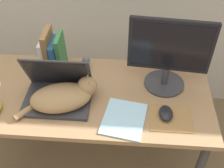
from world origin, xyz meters
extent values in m
cube|color=#93704C|center=(0.00, 0.30, 0.70)|extent=(1.27, 0.59, 0.03)
cylinder|color=#38383D|center=(-0.58, 0.54, 0.34)|extent=(0.04, 0.04, 0.69)
cylinder|color=#38383D|center=(0.58, 0.54, 0.34)|extent=(0.04, 0.04, 0.69)
cube|color=#2D2D33|center=(-0.16, 0.22, 0.72)|extent=(0.34, 0.24, 0.02)
cube|color=#28282D|center=(-0.16, 0.21, 0.74)|extent=(0.28, 0.13, 0.00)
cube|color=#2D2D33|center=(-0.16, 0.30, 0.85)|extent=(0.34, 0.10, 0.23)
cube|color=black|center=(-0.16, 0.29, 0.84)|extent=(0.30, 0.08, 0.20)
ellipsoid|color=#99754C|center=(-0.13, 0.20, 0.77)|extent=(0.34, 0.26, 0.11)
sphere|color=#99754C|center=(-0.01, 0.26, 0.80)|extent=(0.10, 0.10, 0.10)
cone|color=#99754C|center=(-0.01, 0.29, 0.83)|extent=(0.04, 0.04, 0.03)
cone|color=#99754C|center=(0.01, 0.24, 0.83)|extent=(0.04, 0.04, 0.03)
cylinder|color=#99754C|center=(-0.29, 0.13, 0.73)|extent=(0.11, 0.13, 0.03)
cylinder|color=#333338|center=(0.39, 0.39, 0.72)|extent=(0.22, 0.22, 0.01)
cylinder|color=#333338|center=(0.39, 0.39, 0.78)|extent=(0.04, 0.04, 0.10)
cube|color=black|center=(0.39, 0.39, 0.97)|extent=(0.41, 0.06, 0.29)
cube|color=black|center=(0.39, 0.38, 0.97)|extent=(0.38, 0.03, 0.25)
cube|color=olive|center=(0.41, 0.15, 0.72)|extent=(0.21, 0.17, 0.00)
ellipsoid|color=black|center=(0.38, 0.17, 0.74)|extent=(0.07, 0.10, 0.03)
cube|color=white|center=(-0.28, 0.49, 0.81)|extent=(0.03, 0.14, 0.19)
cube|color=olive|center=(-0.25, 0.49, 0.84)|extent=(0.03, 0.16, 0.24)
cube|color=#285B93|center=(-0.21, 0.49, 0.81)|extent=(0.04, 0.15, 0.18)
cube|color=#387A42|center=(-0.18, 0.49, 0.83)|extent=(0.03, 0.14, 0.22)
cube|color=#99C6E0|center=(0.18, 0.13, 0.72)|extent=(0.23, 0.26, 0.01)
cylinder|color=#232328|center=(-0.05, 0.51, 0.73)|extent=(0.02, 0.02, 0.02)
sphere|color=#4C4C51|center=(-0.05, 0.51, 0.76)|extent=(0.05, 0.05, 0.05)
camera|label=1|loc=(0.19, -0.74, 1.76)|focal=45.00mm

